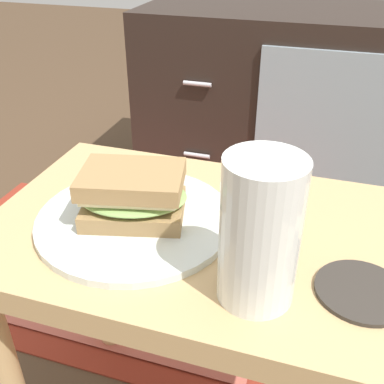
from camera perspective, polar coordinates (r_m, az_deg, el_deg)
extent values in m
cube|color=tan|center=(0.60, 1.18, -5.68)|extent=(0.56, 0.36, 0.04)
cylinder|color=tan|center=(0.93, -11.13, -9.06)|extent=(0.04, 0.04, 0.43)
cylinder|color=tan|center=(0.86, 20.51, -15.10)|extent=(0.04, 0.04, 0.43)
cube|color=black|center=(1.51, 13.09, 10.44)|extent=(0.96, 0.44, 0.58)
cube|color=#8C9EA8|center=(1.29, 17.34, 6.79)|extent=(0.43, 0.01, 0.44)
cylinder|color=silver|center=(1.30, 0.66, 13.35)|extent=(0.08, 0.01, 0.01)
cylinder|color=silver|center=(1.38, 0.61, 4.63)|extent=(0.08, 0.01, 0.01)
cube|color=maroon|center=(1.25, -9.86, -9.15)|extent=(1.01, 0.62, 0.01)
cube|color=#BA5B4C|center=(1.25, -9.88, -8.99)|extent=(0.83, 0.51, 0.00)
cylinder|color=silver|center=(0.60, -7.13, -3.38)|extent=(0.26, 0.26, 0.01)
cube|color=#9E7A4C|center=(0.59, -7.23, -2.11)|extent=(0.14, 0.12, 0.02)
ellipsoid|color=#8CB260|center=(0.58, -7.35, -0.55)|extent=(0.16, 0.13, 0.02)
cube|color=beige|center=(0.58, -7.43, 0.38)|extent=(0.13, 0.11, 0.01)
cube|color=#9E7A4C|center=(0.57, -7.52, 1.58)|extent=(0.14, 0.12, 0.02)
cylinder|color=silver|center=(0.45, 8.47, -5.00)|extent=(0.08, 0.08, 0.16)
cylinder|color=orange|center=(0.46, 8.33, -6.40)|extent=(0.07, 0.07, 0.12)
cylinder|color=white|center=(0.42, 9.02, 0.92)|extent=(0.07, 0.07, 0.01)
cylinder|color=#332D28|center=(0.53, 20.38, -11.52)|extent=(0.10, 0.10, 0.01)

